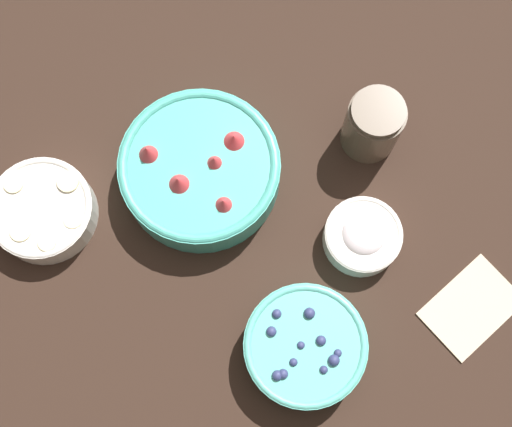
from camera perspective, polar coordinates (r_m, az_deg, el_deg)
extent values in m
plane|color=black|center=(1.02, -0.10, -3.32)|extent=(4.00, 4.00, 0.00)
cylinder|color=#47AD9E|center=(1.02, -4.46, 3.41)|extent=(0.23, 0.23, 0.06)
torus|color=#47AD9E|center=(1.00, -4.58, 3.89)|extent=(0.23, 0.23, 0.02)
cylinder|color=red|center=(1.01, -4.54, 3.72)|extent=(0.18, 0.18, 0.02)
cone|color=red|center=(1.00, -8.68, 4.89)|extent=(0.04, 0.04, 0.03)
cone|color=red|center=(0.97, -2.61, 0.82)|extent=(0.03, 0.03, 0.02)
cone|color=red|center=(0.99, -3.36, 4.20)|extent=(0.03, 0.03, 0.02)
cone|color=red|center=(1.00, -1.78, 5.96)|extent=(0.05, 0.05, 0.02)
cone|color=red|center=(0.98, -6.22, 2.51)|extent=(0.04, 0.04, 0.03)
cylinder|color=#56B7A8|center=(0.98, 3.90, -10.60)|extent=(0.16, 0.16, 0.06)
torus|color=#56B7A8|center=(0.95, 4.00, -10.49)|extent=(0.16, 0.16, 0.01)
cylinder|color=navy|center=(0.96, 3.97, -10.53)|extent=(0.13, 0.13, 0.02)
sphere|color=navy|center=(0.95, 1.67, -8.02)|extent=(0.01, 0.01, 0.01)
sphere|color=navy|center=(0.94, 1.71, -12.83)|extent=(0.01, 0.01, 0.01)
sphere|color=navy|center=(0.95, 6.56, -11.04)|extent=(0.01, 0.01, 0.01)
sphere|color=navy|center=(0.95, 4.30, -7.96)|extent=(0.02, 0.02, 0.02)
sphere|color=navy|center=(0.95, 3.02, -11.80)|extent=(0.01, 0.01, 0.01)
sphere|color=navy|center=(0.95, 6.25, -11.60)|extent=(0.02, 0.02, 0.02)
sphere|color=navy|center=(0.95, 3.61, -10.47)|extent=(0.01, 0.01, 0.01)
sphere|color=navy|center=(0.94, 2.18, -12.71)|extent=(0.01, 0.01, 0.01)
sphere|color=navy|center=(0.95, 5.23, -10.09)|extent=(0.01, 0.01, 0.01)
sphere|color=navy|center=(0.95, 1.24, -9.42)|extent=(0.01, 0.01, 0.01)
sphere|color=navy|center=(0.95, 5.44, -12.34)|extent=(0.01, 0.01, 0.01)
cylinder|color=silver|center=(1.06, -16.63, 0.18)|extent=(0.15, 0.15, 0.04)
torus|color=silver|center=(1.04, -16.93, 0.46)|extent=(0.15, 0.15, 0.01)
cylinder|color=beige|center=(1.04, -16.83, 0.36)|extent=(0.12, 0.12, 0.01)
cylinder|color=beige|center=(1.06, -18.81, 2.25)|extent=(0.03, 0.03, 0.01)
cylinder|color=beige|center=(1.03, -14.79, 2.46)|extent=(0.03, 0.03, 0.01)
cylinder|color=beige|center=(1.02, -16.35, -2.22)|extent=(0.03, 0.03, 0.01)
cylinder|color=beige|center=(1.03, -18.29, -1.34)|extent=(0.03, 0.03, 0.01)
cylinder|color=beige|center=(1.02, -14.43, -0.45)|extent=(0.03, 0.03, 0.00)
cylinder|color=silver|center=(1.02, 8.48, -1.87)|extent=(0.11, 0.11, 0.04)
torus|color=silver|center=(1.00, 8.62, -1.65)|extent=(0.11, 0.11, 0.01)
cylinder|color=silver|center=(1.01, 8.57, -1.72)|extent=(0.09, 0.09, 0.01)
ellipsoid|color=silver|center=(1.00, 8.62, -1.65)|extent=(0.06, 0.06, 0.03)
cylinder|color=brown|center=(1.04, 9.30, 6.94)|extent=(0.08, 0.08, 0.09)
cylinder|color=#3D2316|center=(1.05, 9.23, 6.78)|extent=(0.07, 0.07, 0.07)
cylinder|color=brown|center=(0.99, 9.77, 8.06)|extent=(0.08, 0.08, 0.01)
cube|color=beige|center=(1.05, 16.87, -7.19)|extent=(0.15, 0.13, 0.01)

